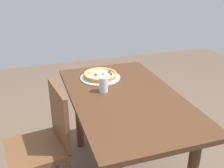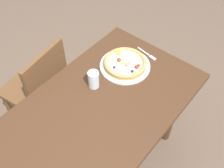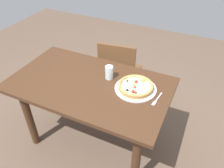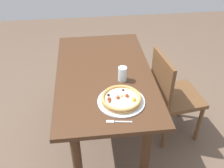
# 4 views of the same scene
# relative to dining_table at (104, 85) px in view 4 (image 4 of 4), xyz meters

# --- Properties ---
(ground_plane) EXTENTS (6.00, 6.00, 0.00)m
(ground_plane) POSITION_rel_dining_table_xyz_m (0.00, 0.00, -0.63)
(ground_plane) COLOR brown
(dining_table) EXTENTS (1.33, 0.77, 0.75)m
(dining_table) POSITION_rel_dining_table_xyz_m (0.00, 0.00, 0.00)
(dining_table) COLOR #472B19
(dining_table) RESTS_ON ground
(chair_near) EXTENTS (0.45, 0.45, 0.87)m
(chair_near) POSITION_rel_dining_table_xyz_m (-0.01, -0.60, -0.15)
(chair_near) COLOR brown
(chair_near) RESTS_ON ground
(plate) EXTENTS (0.33, 0.33, 0.01)m
(plate) POSITION_rel_dining_table_xyz_m (-0.37, -0.09, 0.13)
(plate) COLOR silver
(plate) RESTS_ON dining_table
(pizza) EXTENTS (0.28, 0.28, 0.05)m
(pizza) POSITION_rel_dining_table_xyz_m (-0.37, -0.08, 0.16)
(pizza) COLOR tan
(pizza) RESTS_ON plate
(fork) EXTENTS (0.04, 0.17, 0.00)m
(fork) POSITION_rel_dining_table_xyz_m (-0.56, -0.03, 0.13)
(fork) COLOR silver
(fork) RESTS_ON dining_table
(drinking_glass) EXTENTS (0.07, 0.07, 0.12)m
(drinking_glass) POSITION_rel_dining_table_xyz_m (-0.12, -0.13, 0.19)
(drinking_glass) COLOR silver
(drinking_glass) RESTS_ON dining_table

